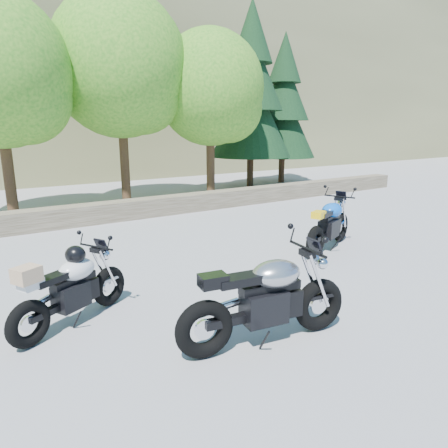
% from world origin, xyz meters
% --- Properties ---
extents(ground, '(90.00, 90.00, 0.00)m').
position_xyz_m(ground, '(0.00, 0.00, 0.00)').
color(ground, gray).
rests_on(ground, ground).
extents(stone_wall, '(22.00, 0.55, 0.50)m').
position_xyz_m(stone_wall, '(0.00, 5.50, 0.25)').
color(stone_wall, brown).
rests_on(stone_wall, ground).
extents(hillside, '(80.00, 30.00, 15.00)m').
position_xyz_m(hillside, '(3.00, 28.00, 7.50)').
color(hillside, brown).
rests_on(hillside, ground).
extents(tree_decid_left, '(3.67, 3.67, 5.62)m').
position_xyz_m(tree_decid_left, '(-2.39, 7.14, 3.63)').
color(tree_decid_left, '#382314').
rests_on(tree_decid_left, ground).
extents(tree_decid_mid, '(4.08, 4.08, 6.24)m').
position_xyz_m(tree_decid_mid, '(0.91, 7.54, 4.04)').
color(tree_decid_mid, '#382314').
rests_on(tree_decid_mid, ground).
extents(tree_decid_right, '(3.54, 3.54, 5.41)m').
position_xyz_m(tree_decid_right, '(3.71, 6.94, 3.50)').
color(tree_decid_right, '#382314').
rests_on(tree_decid_right, ground).
extents(conifer_near, '(3.17, 3.17, 7.06)m').
position_xyz_m(conifer_near, '(6.20, 8.20, 3.68)').
color(conifer_near, '#382314').
rests_on(conifer_near, ground).
extents(conifer_far, '(2.82, 2.82, 6.27)m').
position_xyz_m(conifer_far, '(8.40, 8.80, 3.27)').
color(conifer_far, '#382314').
rests_on(conifer_far, ground).
extents(silver_bike, '(2.13, 0.67, 1.07)m').
position_xyz_m(silver_bike, '(-0.87, -1.49, 0.52)').
color(silver_bike, black).
rests_on(silver_bike, ground).
extents(white_bike, '(1.64, 0.96, 0.99)m').
position_xyz_m(white_bike, '(-2.60, 0.18, 0.49)').
color(white_bike, black).
rests_on(white_bike, ground).
extents(blue_bike, '(1.94, 0.94, 1.02)m').
position_xyz_m(blue_bike, '(2.49, 0.64, 0.50)').
color(blue_bike, black).
rests_on(blue_bike, ground).
extents(backpack, '(0.30, 0.27, 0.38)m').
position_xyz_m(backpack, '(3.43, 1.25, 0.19)').
color(backpack, black).
rests_on(backpack, ground).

